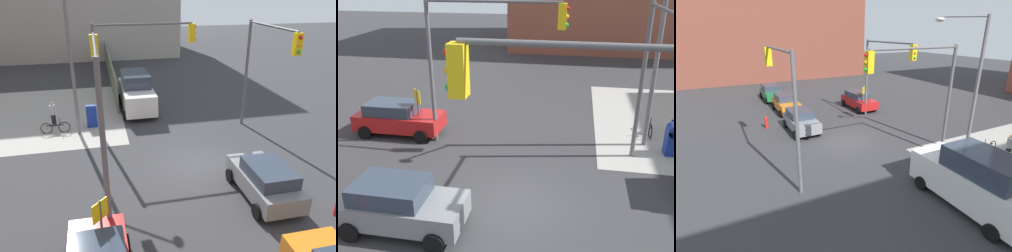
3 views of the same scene
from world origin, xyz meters
TOP-DOWN VIEW (x-y plane):
  - ground_plane at (0.00, 0.00)m, footprint 120.00×120.00m
  - traffic_signal_nw_corner at (-2.18, 4.50)m, footprint 6.02×0.36m
  - traffic_signal_se_corner at (2.55, -4.50)m, footprint 5.16×0.36m
  - traffic_signal_ne_corner at (4.50, 2.27)m, footprint 0.36×5.81m
  - street_lamp_corner at (4.97, 5.51)m, footprint 1.89×2.14m
  - warning_sign_two_way at (-5.40, 4.77)m, footprint 0.48×0.48m
  - mailbox_blue at (6.20, 5.00)m, footprint 0.56×0.64m
  - sedan_red at (-6.59, 4.94)m, footprint 4.20×2.02m
  - hatchback_gray at (-3.24, -1.96)m, footprint 3.91×2.02m
  - bicycle_leaning_on_fence at (5.60, 7.20)m, footprint 0.05×1.75m

SIDE VIEW (x-z plane):
  - ground_plane at x=0.00m, z-range 0.00..0.00m
  - bicycle_leaning_on_fence at x=5.60m, z-range -0.14..0.83m
  - mailbox_blue at x=6.20m, z-range 0.05..1.48m
  - hatchback_gray at x=-3.24m, z-range 0.03..1.65m
  - sedan_red at x=-6.59m, z-range 0.03..1.65m
  - warning_sign_two_way at x=-5.40m, z-range 0.44..2.84m
  - traffic_signal_se_corner at x=2.55m, z-range 1.36..7.86m
  - traffic_signal_ne_corner at x=4.50m, z-range 1.40..7.90m
  - traffic_signal_nw_corner at x=-2.18m, z-range 1.41..7.91m
  - street_lamp_corner at x=4.97m, z-range 0.70..8.70m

